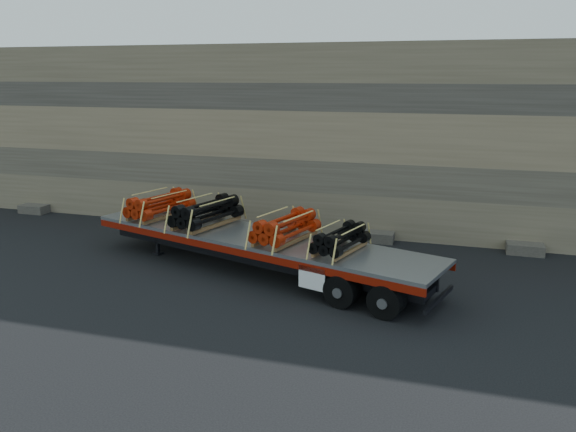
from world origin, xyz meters
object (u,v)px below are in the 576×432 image
(bundle_front, at_px, (160,205))
(bundle_rear, at_px, (340,240))
(bundle_midfront, at_px, (207,213))
(bundle_midrear, at_px, (286,228))
(trailer, at_px, (256,253))

(bundle_front, xyz_separation_m, bundle_rear, (6.67, -2.03, -0.07))
(bundle_midfront, bearing_deg, bundle_midrear, 0.00)
(bundle_midfront, height_order, bundle_rear, bundle_midfront)
(bundle_midrear, distance_m, bundle_rear, 1.82)
(trailer, xyz_separation_m, bundle_midfront, (-1.86, 0.57, 1.00))
(bundle_front, relative_size, bundle_midrear, 1.03)
(bundle_rear, bearing_deg, trailer, 180.00)
(bundle_front, height_order, bundle_midfront, bundle_midfront)
(bundle_front, bearing_deg, bundle_rear, -0.00)
(bundle_front, distance_m, bundle_rear, 6.98)
(trailer, relative_size, bundle_rear, 6.16)
(bundle_front, distance_m, bundle_midrear, 5.16)
(bundle_front, xyz_separation_m, bundle_midrear, (4.94, -1.50, -0.01))
(bundle_midrear, bearing_deg, bundle_rear, -0.00)
(bundle_midrear, relative_size, bundle_rear, 1.17)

